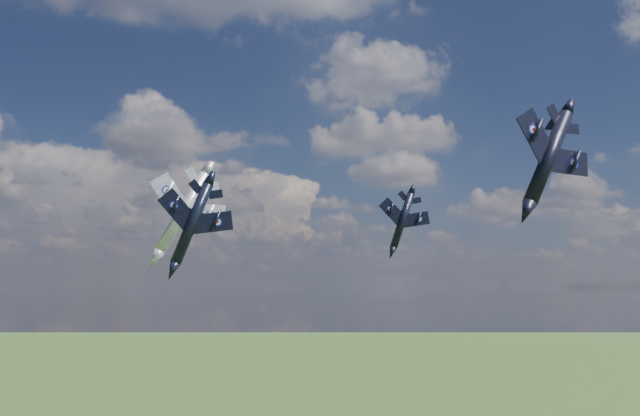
{
  "coord_description": "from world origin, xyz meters",
  "views": [
    {
      "loc": [
        2.3,
        -65.22,
        72.46
      ],
      "look_at": [
        5.93,
        13.72,
        82.49
      ],
      "focal_mm": 35.0,
      "sensor_mm": 36.0,
      "label": 1
    }
  ],
  "objects_px": {
    "jet_lead_navy": "(192,223)",
    "jet_right_navy": "(548,157)",
    "jet_left_silver": "(183,212)",
    "jet_high_navy": "(402,220)"
  },
  "relations": [
    {
      "from": "jet_lead_navy",
      "to": "jet_high_navy",
      "type": "distance_m",
      "value": 41.55
    },
    {
      "from": "jet_lead_navy",
      "to": "jet_right_navy",
      "type": "xyz_separation_m",
      "value": [
        34.54,
        -24.15,
        3.45
      ]
    },
    {
      "from": "jet_right_navy",
      "to": "jet_high_navy",
      "type": "xyz_separation_m",
      "value": [
        -3.63,
        51.7,
        -0.02
      ]
    },
    {
      "from": "jet_high_navy",
      "to": "jet_right_navy",
      "type": "bearing_deg",
      "value": -86.33
    },
    {
      "from": "jet_right_navy",
      "to": "jet_high_navy",
      "type": "bearing_deg",
      "value": 72.31
    },
    {
      "from": "jet_lead_navy",
      "to": "jet_left_silver",
      "type": "xyz_separation_m",
      "value": [
        -2.25,
        6.43,
        2.14
      ]
    },
    {
      "from": "jet_lead_navy",
      "to": "jet_left_silver",
      "type": "distance_m",
      "value": 7.14
    },
    {
      "from": "jet_right_navy",
      "to": "jet_left_silver",
      "type": "distance_m",
      "value": 47.85
    },
    {
      "from": "jet_lead_navy",
      "to": "jet_high_navy",
      "type": "xyz_separation_m",
      "value": [
        30.91,
        27.55,
        3.43
      ]
    },
    {
      "from": "jet_left_silver",
      "to": "jet_right_navy",
      "type": "bearing_deg",
      "value": -52.65
    }
  ]
}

